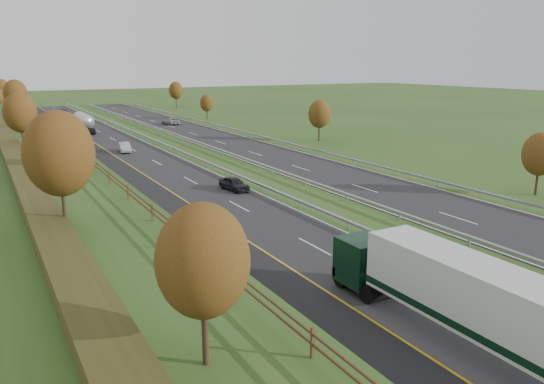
% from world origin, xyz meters
% --- Properties ---
extents(ground, '(400.00, 400.00, 0.00)m').
position_xyz_m(ground, '(8.00, 55.00, 0.00)').
color(ground, '#2C4E1B').
rests_on(ground, ground).
extents(near_carriageway, '(10.50, 200.00, 0.04)m').
position_xyz_m(near_carriageway, '(0.00, 60.00, 0.02)').
color(near_carriageway, black).
rests_on(near_carriageway, ground).
extents(far_carriageway, '(10.50, 200.00, 0.04)m').
position_xyz_m(far_carriageway, '(16.50, 60.00, 0.02)').
color(far_carriageway, black).
rests_on(far_carriageway, ground).
extents(hard_shoulder, '(3.00, 200.00, 0.04)m').
position_xyz_m(hard_shoulder, '(-3.75, 60.00, 0.02)').
color(hard_shoulder, black).
rests_on(hard_shoulder, ground).
extents(lane_markings, '(26.75, 200.00, 0.01)m').
position_xyz_m(lane_markings, '(6.40, 59.88, 0.05)').
color(lane_markings, silver).
rests_on(lane_markings, near_carriageway).
extents(embankment_left, '(12.00, 200.00, 2.00)m').
position_xyz_m(embankment_left, '(-13.00, 60.00, 1.00)').
color(embankment_left, '#2C4E1B').
rests_on(embankment_left, ground).
extents(hedge_left, '(2.20, 180.00, 1.10)m').
position_xyz_m(hedge_left, '(-15.00, 60.00, 2.55)').
color(hedge_left, '#323716').
rests_on(hedge_left, embankment_left).
extents(fence_left, '(0.12, 189.06, 1.20)m').
position_xyz_m(fence_left, '(-8.50, 59.59, 2.73)').
color(fence_left, '#422B19').
rests_on(fence_left, embankment_left).
extents(median_barrier_near, '(0.32, 200.00, 0.71)m').
position_xyz_m(median_barrier_near, '(5.70, 60.00, 0.61)').
color(median_barrier_near, '#979A9F').
rests_on(median_barrier_near, ground).
extents(median_barrier_far, '(0.32, 200.00, 0.71)m').
position_xyz_m(median_barrier_far, '(10.80, 60.00, 0.61)').
color(median_barrier_far, '#979A9F').
rests_on(median_barrier_far, ground).
extents(outer_barrier_far, '(0.32, 200.00, 0.71)m').
position_xyz_m(outer_barrier_far, '(22.30, 60.00, 0.62)').
color(outer_barrier_far, '#979A9F').
rests_on(outer_barrier_far, ground).
extents(trees_left, '(6.64, 164.30, 7.66)m').
position_xyz_m(trees_left, '(-12.64, 56.63, 6.37)').
color(trees_left, '#2D2116').
rests_on(trees_left, embankment_left).
extents(trees_far, '(8.45, 118.60, 7.12)m').
position_xyz_m(trees_far, '(29.80, 89.21, 4.25)').
color(trees_far, '#2D2116').
rests_on(trees_far, ground).
extents(box_lorry, '(2.58, 16.28, 4.06)m').
position_xyz_m(box_lorry, '(-0.27, 8.62, 2.33)').
color(box_lorry, black).
rests_on(box_lorry, near_carriageway).
extents(road_tanker, '(2.40, 11.22, 3.46)m').
position_xyz_m(road_tanker, '(-1.25, 95.46, 1.86)').
color(road_tanker, silver).
rests_on(road_tanker, near_carriageway).
extents(car_dark_near, '(2.07, 4.08, 1.33)m').
position_xyz_m(car_dark_near, '(3.46, 40.68, 0.71)').
color(car_dark_near, black).
rests_on(car_dark_near, near_carriageway).
extents(car_silver_mid, '(1.92, 4.26, 1.36)m').
position_xyz_m(car_silver_mid, '(-0.29, 69.05, 0.72)').
color(car_silver_mid, '#A1A0A5').
rests_on(car_silver_mid, near_carriageway).
extents(car_small_far, '(2.23, 4.96, 1.41)m').
position_xyz_m(car_small_far, '(0.30, 129.27, 0.75)').
color(car_small_far, '#141940').
rests_on(car_small_far, near_carriageway).
extents(car_oncoming, '(2.87, 5.09, 1.34)m').
position_xyz_m(car_oncoming, '(16.42, 98.77, 0.71)').
color(car_oncoming, '#9D9DA1').
rests_on(car_oncoming, far_carriageway).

